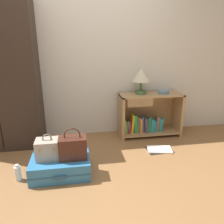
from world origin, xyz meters
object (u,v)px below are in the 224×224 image
bowl (163,92)px  open_book_on_floor (159,149)px  table_lamp (141,76)px  handbag (73,147)px  bookshelf (148,115)px  suitcase_large (61,165)px  train_case (48,149)px  bottle (18,173)px

bowl → open_book_on_floor: size_ratio=0.47×
table_lamp → handbag: bearing=-137.4°
bookshelf → suitcase_large: 1.63m
handbag → suitcase_large: bearing=169.0°
bookshelf → train_case: (-1.45, -0.90, -0.00)m
bottle → open_book_on_floor: (1.79, 0.40, -0.08)m
bottle → open_book_on_floor: bottle is taller
bookshelf → table_lamp: size_ratio=2.47×
table_lamp → bottle: size_ratio=2.08×
bowl → open_book_on_floor: bowl is taller
table_lamp → open_book_on_floor: table_lamp is taller
table_lamp → handbag: table_lamp is taller
bowl → suitcase_large: (-1.56, -0.91, -0.60)m
bowl → train_case: bowl is taller
bowl → bottle: bearing=-154.5°
bookshelf → bowl: size_ratio=5.54×
table_lamp → suitcase_large: 1.74m
bookshelf → train_case: bookshelf is taller
bowl → open_book_on_floor: bearing=-112.2°
suitcase_large → train_case: bearing=175.3°
bottle → bookshelf: bearing=28.4°
suitcase_large → train_case: 0.25m
suitcase_large → bottle: bearing=-173.5°
table_lamp → suitcase_large: size_ratio=0.60×
table_lamp → open_book_on_floor: (0.13, -0.59, -0.94)m
train_case → bottle: 0.41m
bowl → bottle: size_ratio=0.92×
table_lamp → bowl: table_lamp is taller
bowl → train_case: (-1.68, -0.90, -0.38)m
suitcase_large → bottle: (-0.46, -0.05, -0.02)m
suitcase_large → bottle: 0.46m
table_lamp → handbag: size_ratio=1.09×
bowl → bottle: bowl is taller
table_lamp → bowl: size_ratio=2.25×
table_lamp → train_case: table_lamp is taller
train_case → handbag: bearing=-8.2°
suitcase_large → open_book_on_floor: size_ratio=1.79×
bowl → train_case: size_ratio=0.60×
table_lamp → suitcase_large: bearing=-142.0°
open_book_on_floor → bookshelf: bearing=90.2°
table_lamp → bottle: bearing=-149.2°
suitcase_large → handbag: 0.28m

